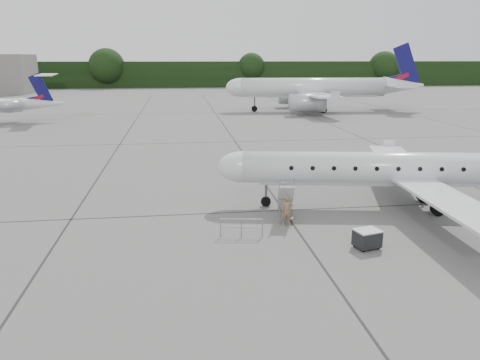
{
  "coord_description": "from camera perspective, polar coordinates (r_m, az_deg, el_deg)",
  "views": [
    {
      "loc": [
        -11.92,
        -21.96,
        9.22
      ],
      "look_at": [
        -8.48,
        4.15,
        2.3
      ],
      "focal_mm": 35.0,
      "sensor_mm": 36.0,
      "label": 1
    }
  ],
  "objects": [
    {
      "name": "ground",
      "position": [
        26.63,
        19.76,
        -6.44
      ],
      "size": [
        320.0,
        320.0,
        0.0
      ],
      "primitive_type": "plane",
      "color": "slate",
      "rests_on": "ground"
    },
    {
      "name": "treeline",
      "position": [
        152.52,
        -3.1,
        12.74
      ],
      "size": [
        260.0,
        4.0,
        8.0
      ],
      "primitive_type": "cube",
      "color": "black",
      "rests_on": "ground"
    },
    {
      "name": "main_regional_jet",
      "position": [
        30.75,
        20.93,
        3.12
      ],
      "size": [
        30.64,
        24.29,
        7.1
      ],
      "primitive_type": null,
      "rotation": [
        0.0,
        0.0,
        -0.17
      ],
      "color": "silver",
      "rests_on": "ground"
    },
    {
      "name": "airstair",
      "position": [
        27.61,
        5.59,
        -2.43
      ],
      "size": [
        1.23,
        2.44,
        2.23
      ],
      "primitive_type": null,
      "rotation": [
        0.0,
        0.0,
        -0.17
      ],
      "color": "silver",
      "rests_on": "ground"
    },
    {
      "name": "passenger",
      "position": [
        26.43,
        5.74,
        -3.76
      ],
      "size": [
        0.7,
        0.51,
        1.76
      ],
      "primitive_type": "imported",
      "rotation": [
        0.0,
        0.0,
        -0.15
      ],
      "color": "brown",
      "rests_on": "ground"
    },
    {
      "name": "safety_railing",
      "position": [
        24.77,
        0.17,
        -5.89
      ],
      "size": [
        2.19,
        0.4,
        1.0
      ],
      "primitive_type": null,
      "rotation": [
        0.0,
        0.0,
        -0.14
      ],
      "color": "gray",
      "rests_on": "ground"
    },
    {
      "name": "baggage_cart",
      "position": [
        24.21,
        15.23,
        -6.91
      ],
      "size": [
        1.38,
        1.22,
        1.02
      ],
      "primitive_type": null,
      "rotation": [
        0.0,
        0.0,
        0.26
      ],
      "color": "black",
      "rests_on": "ground"
    },
    {
      "name": "bg_narrowbody",
      "position": [
        83.94,
        8.88,
        12.2
      ],
      "size": [
        33.98,
        25.73,
        11.56
      ],
      "primitive_type": null,
      "rotation": [
        0.0,
        0.0,
        -0.08
      ],
      "color": "silver",
      "rests_on": "ground"
    }
  ]
}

